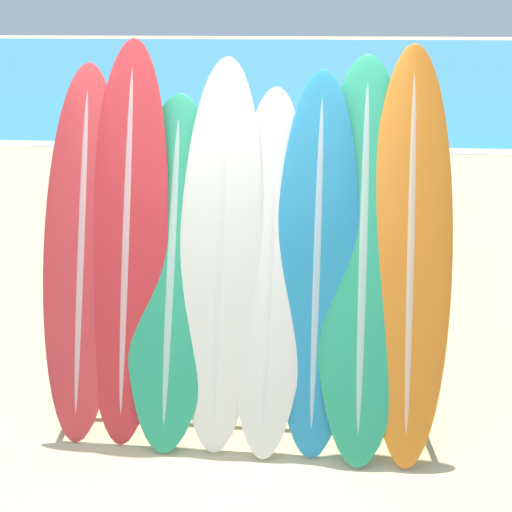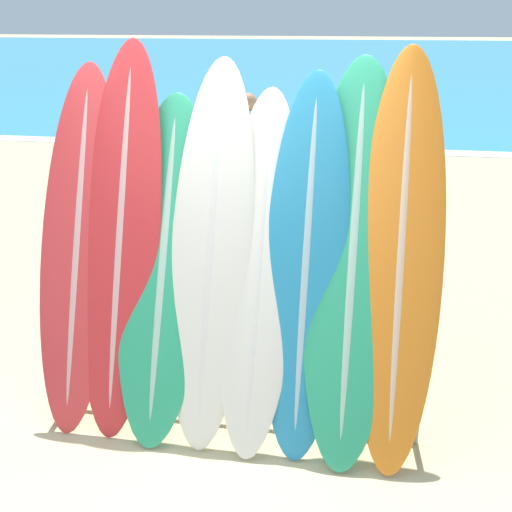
% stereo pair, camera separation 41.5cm
% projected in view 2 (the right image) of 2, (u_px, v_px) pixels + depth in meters
% --- Properties ---
extents(ground_plane, '(160.00, 160.00, 0.00)m').
position_uv_depth(ground_plane, '(169.00, 469.00, 4.22)').
color(ground_plane, tan).
extents(ocean_water, '(120.00, 60.00, 0.01)m').
position_uv_depth(ocean_water, '(375.00, 59.00, 41.24)').
color(ocean_water, teal).
rests_on(ocean_water, ground_plane).
extents(surfboard_rack, '(2.37, 0.04, 0.88)m').
position_uv_depth(surfboard_rack, '(233.00, 359.00, 4.53)').
color(surfboard_rack, gray).
rests_on(surfboard_rack, ground_plane).
extents(surfboard_slot_0, '(0.51, 0.86, 2.27)m').
position_uv_depth(surfboard_slot_0, '(78.00, 247.00, 4.56)').
color(surfboard_slot_0, red).
rests_on(surfboard_slot_0, ground_plane).
extents(surfboard_slot_1, '(0.51, 0.90, 2.42)m').
position_uv_depth(surfboard_slot_1, '(121.00, 238.00, 4.50)').
color(surfboard_slot_1, red).
rests_on(surfboard_slot_1, ground_plane).
extents(surfboard_slot_2, '(0.58, 0.94, 2.09)m').
position_uv_depth(surfboard_slot_2, '(163.00, 267.00, 4.47)').
color(surfboard_slot_2, '#289E70').
rests_on(surfboard_slot_2, ground_plane).
extents(surfboard_slot_3, '(0.52, 0.94, 2.32)m').
position_uv_depth(surfboard_slot_3, '(211.00, 252.00, 4.40)').
color(surfboard_slot_3, silver).
rests_on(surfboard_slot_3, ground_plane).
extents(surfboard_slot_4, '(0.49, 0.97, 2.13)m').
position_uv_depth(surfboard_slot_4, '(259.00, 270.00, 4.36)').
color(surfboard_slot_4, silver).
rests_on(surfboard_slot_4, ground_plane).
extents(surfboard_slot_5, '(0.51, 0.90, 2.24)m').
position_uv_depth(surfboard_slot_5, '(306.00, 264.00, 4.30)').
color(surfboard_slot_5, teal).
rests_on(surfboard_slot_5, ground_plane).
extents(surfboard_slot_6, '(0.58, 1.13, 2.33)m').
position_uv_depth(surfboard_slot_6, '(353.00, 258.00, 4.27)').
color(surfboard_slot_6, '#289E70').
rests_on(surfboard_slot_6, ground_plane).
extents(surfboard_slot_7, '(0.51, 1.11, 2.40)m').
position_uv_depth(surfboard_slot_7, '(401.00, 255.00, 4.22)').
color(surfboard_slot_7, orange).
rests_on(surfboard_slot_7, ground_plane).
extents(person_near_water, '(0.26, 0.28, 1.65)m').
position_uv_depth(person_near_water, '(248.00, 155.00, 8.76)').
color(person_near_water, '#A87A5B').
rests_on(person_near_water, ground_plane).
extents(person_mid_beach, '(0.30, 0.28, 1.75)m').
position_uv_depth(person_mid_beach, '(322.00, 212.00, 6.04)').
color(person_mid_beach, beige).
rests_on(person_mid_beach, ground_plane).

